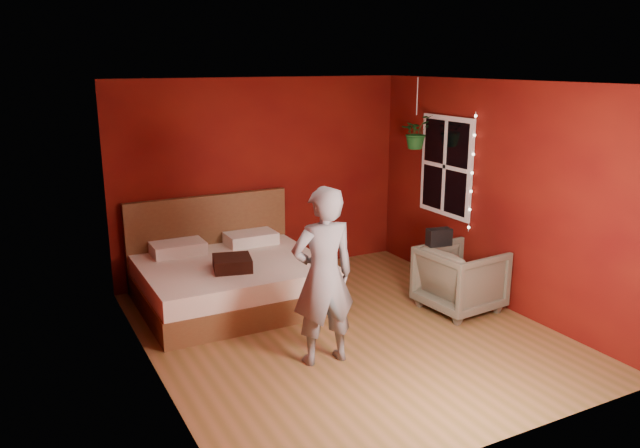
{
  "coord_description": "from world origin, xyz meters",
  "views": [
    {
      "loc": [
        -3.09,
        -5.3,
        2.8
      ],
      "look_at": [
        -0.1,
        0.4,
        1.11
      ],
      "focal_mm": 35.0,
      "sensor_mm": 36.0,
      "label": 1
    }
  ],
  "objects": [
    {
      "name": "armchair",
      "position": [
        1.48,
        -0.06,
        0.38
      ],
      "size": [
        0.89,
        0.87,
        0.75
      ],
      "primitive_type": "imported",
      "rotation": [
        0.0,
        0.0,
        1.66
      ],
      "color": "#6B6855",
      "rests_on": "ground"
    },
    {
      "name": "hanging_plant",
      "position": [
        1.68,
        1.17,
        1.92
      ],
      "size": [
        0.47,
        0.44,
        0.89
      ],
      "color": "silver",
      "rests_on": "room_walls"
    },
    {
      "name": "window",
      "position": [
        1.97,
        0.9,
        1.5
      ],
      "size": [
        0.05,
        0.97,
        1.27
      ],
      "color": "white",
      "rests_on": "room_walls"
    },
    {
      "name": "throw_pillow",
      "position": [
        -0.88,
        1.04,
        0.6
      ],
      "size": [
        0.5,
        0.5,
        0.15
      ],
      "primitive_type": "cube",
      "rotation": [
        0.0,
        0.0,
        -0.25
      ],
      "color": "#331711",
      "rests_on": "bed"
    },
    {
      "name": "fairy_lights",
      "position": [
        1.94,
        0.37,
        1.5
      ],
      "size": [
        0.04,
        0.04,
        1.45
      ],
      "color": "silver",
      "rests_on": "room_walls"
    },
    {
      "name": "floor",
      "position": [
        0.0,
        0.0,
        0.0
      ],
      "size": [
        4.5,
        4.5,
        0.0
      ],
      "primitive_type": "plane",
      "color": "brown",
      "rests_on": "ground"
    },
    {
      "name": "person",
      "position": [
        -0.52,
        -0.46,
        0.86
      ],
      "size": [
        0.65,
        0.46,
        1.72
      ],
      "primitive_type": "imported",
      "rotation": [
        0.0,
        0.0,
        3.07
      ],
      "color": "slate",
      "rests_on": "ground"
    },
    {
      "name": "handbag",
      "position": [
        1.29,
        0.12,
        0.85
      ],
      "size": [
        0.3,
        0.18,
        0.2
      ],
      "primitive_type": "cube",
      "rotation": [
        0.0,
        0.0,
        -0.17
      ],
      "color": "black",
      "rests_on": "armchair"
    },
    {
      "name": "room_walls",
      "position": [
        0.0,
        0.0,
        1.68
      ],
      "size": [
        4.04,
        4.54,
        2.62
      ],
      "color": "maroon",
      "rests_on": "ground"
    },
    {
      "name": "bed",
      "position": [
        -0.79,
        1.41,
        0.3
      ],
      "size": [
        2.1,
        1.79,
        1.16
      ],
      "color": "brown",
      "rests_on": "ground"
    }
  ]
}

